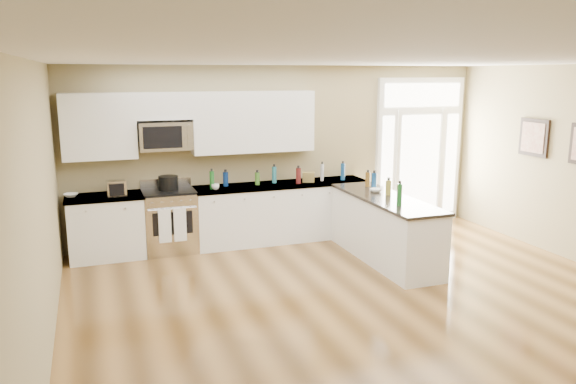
{
  "coord_description": "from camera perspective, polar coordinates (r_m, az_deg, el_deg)",
  "views": [
    {
      "loc": [
        -3.02,
        -4.68,
        2.67
      ],
      "look_at": [
        -0.64,
        2.0,
        1.17
      ],
      "focal_mm": 35.0,
      "sensor_mm": 36.0,
      "label": 1
    }
  ],
  "objects": [
    {
      "name": "microwave",
      "position": [
        8.59,
        -12.39,
        5.59
      ],
      "size": [
        0.78,
        0.41,
        0.42
      ],
      "color": "silver",
      "rests_on": "room_shell"
    },
    {
      "name": "cup_counter",
      "position": [
        8.59,
        -7.38,
        0.54
      ],
      "size": [
        0.12,
        0.12,
        0.09
      ],
      "primitive_type": "imported",
      "rotation": [
        0.0,
        0.0,
        0.08
      ],
      "color": "white",
      "rests_on": "back_cabinet_right"
    },
    {
      "name": "entry_door",
      "position": [
        10.36,
        13.16,
        4.06
      ],
      "size": [
        1.7,
        0.1,
        2.6
      ],
      "color": "white",
      "rests_on": "ground"
    },
    {
      "name": "counter_bottles",
      "position": [
        8.67,
        2.73,
        1.28
      ],
      "size": [
        2.41,
        2.15,
        0.3
      ],
      "color": "#19591E",
      "rests_on": "back_cabinet_right"
    },
    {
      "name": "peninsula_cabinet",
      "position": [
        8.27,
        9.75,
        -3.9
      ],
      "size": [
        0.69,
        2.32,
        0.94
      ],
      "color": "white",
      "rests_on": "ground"
    },
    {
      "name": "bowl_left",
      "position": [
        8.6,
        -21.19,
        -0.31
      ],
      "size": [
        0.22,
        0.22,
        0.05
      ],
      "primitive_type": "imported",
      "rotation": [
        0.0,
        0.0,
        -0.12
      ],
      "color": "white",
      "rests_on": "back_cabinet_left"
    },
    {
      "name": "kitchen_range",
      "position": [
        8.71,
        -11.91,
        -2.87
      ],
      "size": [
        0.77,
        0.69,
        1.08
      ],
      "color": "silver",
      "rests_on": "ground"
    },
    {
      "name": "upper_cabinet_left",
      "position": [
        8.55,
        -18.69,
        6.32
      ],
      "size": [
        1.04,
        0.33,
        0.95
      ],
      "primitive_type": "cube",
      "color": "white",
      "rests_on": "room_shell"
    },
    {
      "name": "upper_cabinet_short",
      "position": [
        8.59,
        -12.54,
        8.53
      ],
      "size": [
        0.82,
        0.33,
        0.4
      ],
      "primitive_type": "cube",
      "color": "white",
      "rests_on": "room_shell"
    },
    {
      "name": "cardboard_box",
      "position": [
        9.13,
        2.09,
        1.52
      ],
      "size": [
        0.23,
        0.2,
        0.16
      ],
      "primitive_type": "cube",
      "rotation": [
        0.0,
        0.0,
        -0.4
      ],
      "color": "olive",
      "rests_on": "back_cabinet_right"
    },
    {
      "name": "upper_cabinet_right",
      "position": [
        8.89,
        -3.55,
        7.12
      ],
      "size": [
        1.94,
        0.33,
        0.95
      ],
      "primitive_type": "cube",
      "color": "white",
      "rests_on": "room_shell"
    },
    {
      "name": "wall_art_near",
      "position": [
        9.51,
        23.7,
        5.09
      ],
      "size": [
        0.05,
        0.58,
        0.58
      ],
      "color": "black",
      "rests_on": "room_shell"
    },
    {
      "name": "ground",
      "position": [
        6.18,
        12.31,
        -13.96
      ],
      "size": [
        8.0,
        8.0,
        0.0
      ],
      "primitive_type": "plane",
      "color": "#533717"
    },
    {
      "name": "bowl_peninsula",
      "position": [
        8.44,
        8.91,
        0.17
      ],
      "size": [
        0.2,
        0.2,
        0.05
      ],
      "primitive_type": "imported",
      "rotation": [
        0.0,
        0.0,
        0.15
      ],
      "color": "white",
      "rests_on": "peninsula_cabinet"
    },
    {
      "name": "stockpot",
      "position": [
        8.64,
        -12.07,
        0.96
      ],
      "size": [
        0.37,
        0.37,
        0.23
      ],
      "primitive_type": "cylinder",
      "rotation": [
        0.0,
        0.0,
        0.35
      ],
      "color": "black",
      "rests_on": "kitchen_range"
    },
    {
      "name": "toaster_oven",
      "position": [
        8.43,
        -17.04,
        0.37
      ],
      "size": [
        0.28,
        0.23,
        0.23
      ],
      "primitive_type": "cube",
      "rotation": [
        0.0,
        0.0,
        0.06
      ],
      "color": "silver",
      "rests_on": "back_cabinet_left"
    },
    {
      "name": "room_shell",
      "position": [
        5.65,
        13.08,
        1.83
      ],
      "size": [
        8.0,
        8.0,
        8.0
      ],
      "color": "#9A8C61",
      "rests_on": "ground"
    },
    {
      "name": "back_cabinet_right",
      "position": [
        9.12,
        -0.67,
        -2.21
      ],
      "size": [
        2.85,
        0.66,
        0.94
      ],
      "color": "white",
      "rests_on": "ground"
    },
    {
      "name": "back_cabinet_left",
      "position": [
        8.66,
        -17.95,
        -3.58
      ],
      "size": [
        1.1,
        0.66,
        0.94
      ],
      "color": "white",
      "rests_on": "ground"
    }
  ]
}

